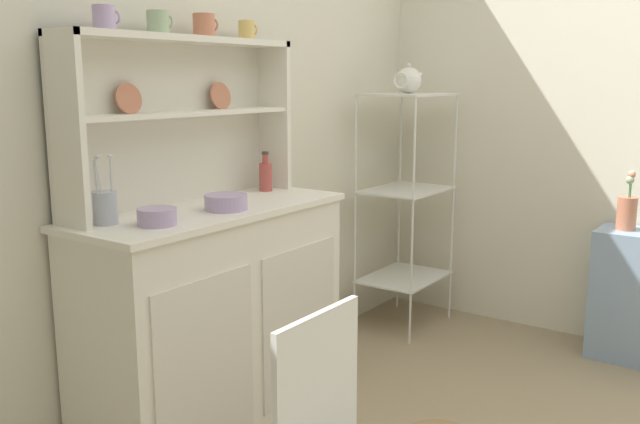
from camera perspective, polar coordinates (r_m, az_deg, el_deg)
name	(u,v)px	position (r m, az deg, el deg)	size (l,w,h in m)	color
wall_back	(203,105)	(2.91, -9.65, 8.76)	(3.84, 0.05, 2.50)	silver
hutch_cabinet	(215,317)	(2.72, -8.67, -8.57)	(1.13, 0.45, 0.88)	white
hutch_shelf_unit	(178,106)	(2.68, -11.71, 8.55)	(1.05, 0.18, 0.63)	silver
bakers_rack	(406,186)	(3.75, 7.13, 2.12)	(0.50, 0.36, 1.28)	silver
cup_lilac_0	(105,18)	(2.43, -17.41, 15.09)	(0.09, 0.07, 0.08)	#B79ECC
cup_sage_1	(158,22)	(2.58, -13.23, 15.04)	(0.09, 0.08, 0.08)	#9EB78E
cup_terracotta_2	(204,25)	(2.73, -9.57, 14.99)	(0.10, 0.08, 0.09)	#C67556
cup_gold_3	(247,30)	(2.91, -6.08, 14.73)	(0.08, 0.07, 0.08)	#DBB760
bowl_mixing_large	(157,217)	(2.32, -13.33, -0.38)	(0.13, 0.13, 0.06)	#B79ECC
bowl_floral_medium	(226,202)	(2.55, -7.78, 0.81)	(0.16, 0.16, 0.06)	#B79ECC
jam_bottle	(266,175)	(2.96, -4.53, 3.05)	(0.06, 0.06, 0.17)	#B74C47
utensil_jar	(105,206)	(2.38, -17.37, 0.44)	(0.08, 0.08, 0.24)	#B2B7C6
porcelain_teapot	(408,80)	(3.71, 7.33, 10.77)	(0.23, 0.14, 0.16)	white
flower_vase	(627,210)	(3.61, 24.07, 0.14)	(0.09, 0.09, 0.29)	#C67556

